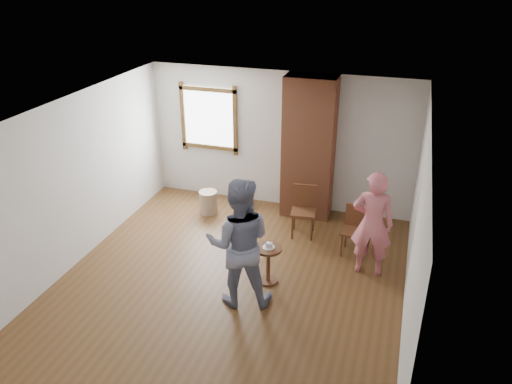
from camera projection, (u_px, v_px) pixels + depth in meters
ground at (230, 282)px, 7.48m from camera, size 5.50×5.50×0.00m
room_shell at (238, 155)px, 7.23m from camera, size 5.04×5.52×2.62m
brick_chimney at (309, 148)px, 8.90m from camera, size 0.90×0.50×2.60m
stoneware_crock at (208, 202)px, 9.38m from camera, size 0.45×0.45×0.44m
dark_pot at (249, 203)px, 9.64m from camera, size 0.21×0.21×0.17m
dining_chair_left at (304, 208)px, 8.58m from camera, size 0.46×0.46×0.88m
dining_chair_right at (355, 227)px, 8.05m from camera, size 0.41×0.41×0.81m
side_table at (268, 259)px, 7.31m from camera, size 0.40×0.40×0.60m
cake_plate at (268, 247)px, 7.22m from camera, size 0.18×0.18×0.01m
cake_slice at (269, 245)px, 7.20m from camera, size 0.08×0.07×0.06m
man at (239, 243)px, 6.68m from camera, size 1.08×0.94×1.88m
person_pink at (372, 224)px, 7.36m from camera, size 0.62×0.41×1.68m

